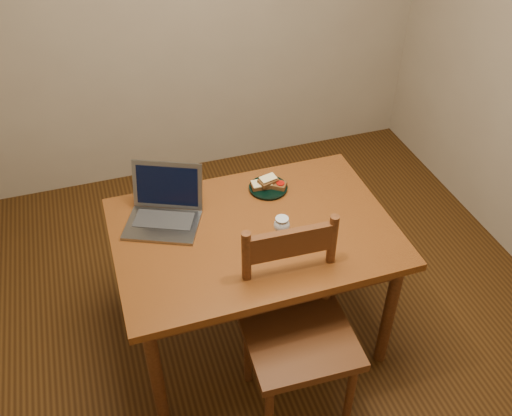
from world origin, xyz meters
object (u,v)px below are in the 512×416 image
object	(u,v)px
milk_glass	(282,230)
table	(254,243)
chair	(298,325)
plate	(268,188)
laptop	(165,206)

from	to	relation	value
milk_glass	table	bearing A→B (deg)	128.56
table	milk_glass	distance (m)	0.22
chair	milk_glass	world-z (taller)	chair
table	milk_glass	world-z (taller)	milk_glass
chair	plate	world-z (taller)	chair
table	chair	bearing A→B (deg)	-82.23
chair	laptop	size ratio (longest dim) A/B	1.16
table	plate	world-z (taller)	plate
plate	laptop	size ratio (longest dim) A/B	0.46
chair	plate	bearing A→B (deg)	84.02
table	laptop	distance (m)	0.46
milk_glass	laptop	xyz separation A→B (m)	(-0.46, 0.34, -0.01)
laptop	milk_glass	bearing A→B (deg)	-11.49
milk_glass	chair	bearing A→B (deg)	-95.76
table	laptop	size ratio (longest dim) A/B	3.00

